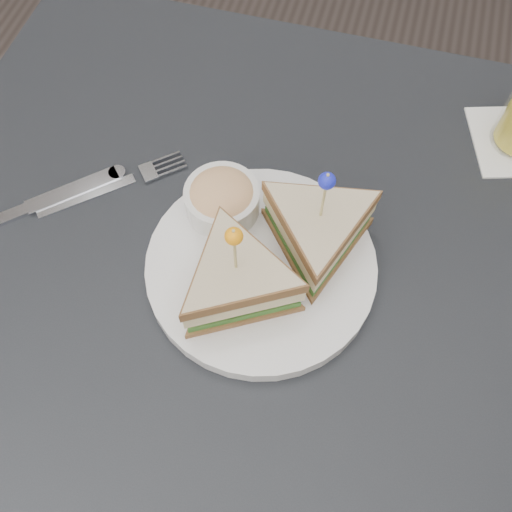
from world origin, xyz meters
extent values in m
plane|color=#3F3833|center=(0.00, 0.00, 0.00)|extent=(3.50, 3.50, 0.00)
cube|color=black|center=(0.00, 0.00, 0.73)|extent=(0.80, 0.80, 0.03)
cylinder|color=black|center=(-0.35, 0.35, 0.36)|extent=(0.04, 0.04, 0.72)
cylinder|color=black|center=(0.35, 0.35, 0.36)|extent=(0.04, 0.04, 0.72)
cylinder|color=white|center=(0.01, 0.02, 0.76)|extent=(0.24, 0.24, 0.01)
cylinder|color=white|center=(0.01, 0.02, 0.77)|extent=(0.24, 0.24, 0.00)
cylinder|color=#CEBF76|center=(0.00, -0.02, 0.85)|extent=(0.00, 0.00, 0.08)
sphere|color=orange|center=(0.00, -0.02, 0.88)|extent=(0.02, 0.02, 0.02)
cylinder|color=#CEBF76|center=(0.06, 0.06, 0.85)|extent=(0.00, 0.00, 0.08)
sphere|color=#1921C1|center=(0.06, 0.06, 0.88)|extent=(0.02, 0.02, 0.02)
cylinder|color=white|center=(-0.04, 0.07, 0.78)|extent=(0.08, 0.08, 0.04)
ellipsoid|color=#E0B772|center=(-0.04, 0.07, 0.79)|extent=(0.07, 0.07, 0.03)
cube|color=white|center=(-0.20, 0.06, 0.75)|extent=(0.09, 0.09, 0.00)
cube|color=white|center=(-0.15, 0.11, 0.75)|extent=(0.03, 0.03, 0.00)
cube|color=silver|center=(-0.22, 0.06, 0.75)|extent=(0.09, 0.09, 0.00)
cylinder|color=silver|center=(-0.18, 0.10, 0.75)|extent=(0.03, 0.03, 0.00)
camera|label=1|loc=(0.08, -0.24, 1.29)|focal=40.00mm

